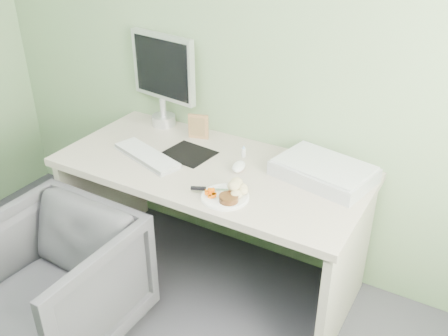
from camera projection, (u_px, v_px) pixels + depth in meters
The scene contains 15 objects.
wall_back at pixel (248, 28), 2.53m from camera, with size 3.50×3.50×0.00m, color gray.
desk at pixel (211, 196), 2.64m from camera, with size 1.60×0.75×0.73m.
plate at pixel (225, 197), 2.28m from camera, with size 0.22×0.22×0.01m, color white.
steak at pixel (229, 198), 2.23m from camera, with size 0.09×0.09×0.03m, color black.
potato_pile at pixel (236, 187), 2.29m from camera, with size 0.11×0.08×0.06m, color tan.
carrot_heap at pixel (213, 192), 2.27m from camera, with size 0.06×0.05×0.04m, color #FF6605.
steak_knife at pixel (205, 189), 2.31m from camera, with size 0.18×0.09×0.01m.
mousepad at pixel (188, 154), 2.66m from camera, with size 0.25×0.22×0.00m, color black.
keyboard at pixel (147, 155), 2.62m from camera, with size 0.43×0.13×0.02m, color white.
computer_mouse at pixel (239, 166), 2.50m from camera, with size 0.06×0.11×0.04m, color white.
photo_frame at pixel (198, 127), 2.80m from camera, with size 0.12×0.01×0.14m, color #A16C4B.
eyedrop_bottle at pixel (244, 151), 2.63m from camera, with size 0.02×0.02×0.06m.
scanner at pixel (324, 172), 2.42m from camera, with size 0.46×0.31×0.07m, color #AEB1B6.
monitor at pixel (163, 75), 2.86m from camera, with size 0.45×0.15×0.54m.
desk_chair at pixel (55, 282), 2.39m from camera, with size 0.69×0.71×0.64m, color #38383D.
Camera 1 is at (1.17, -0.28, 1.96)m, focal length 40.00 mm.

